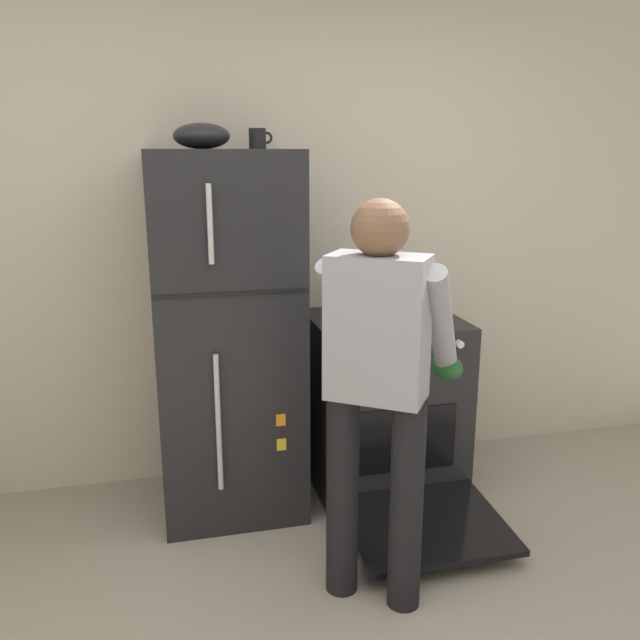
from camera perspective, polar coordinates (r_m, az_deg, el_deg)
The scene contains 7 objects.
kitchen_wall_back at distance 3.56m, azimuth -2.95°, elevation 7.92°, with size 6.00×0.10×2.70m, color beige.
refrigerator at distance 3.23m, azimuth -8.13°, elevation -1.36°, with size 0.68×0.72×1.77m.
stove_range at distance 3.52m, azimuth 5.63°, elevation -7.37°, with size 0.76×1.23×0.93m.
person_cook at distance 2.48m, azimuth 5.17°, elevation -4.54°, with size 0.64×0.66×1.60m.
red_pot at distance 3.28m, azimuth 3.40°, elevation 0.87°, with size 0.35×0.25×0.12m.
coffee_mug at distance 3.18m, azimuth -5.44°, elevation 15.47°, with size 0.11×0.08×0.10m.
mixing_bowl at distance 3.10m, azimuth -10.29°, elevation 15.51°, with size 0.26×0.26×0.11m, color black.
Camera 1 is at (-0.66, -1.52, 1.76)m, focal length 36.69 mm.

